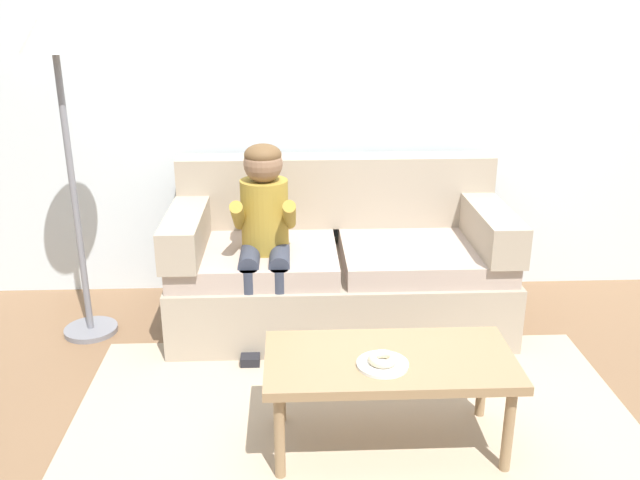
% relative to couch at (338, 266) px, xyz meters
% --- Properties ---
extents(ground, '(10.00, 10.00, 0.00)m').
position_rel_couch_xyz_m(ground, '(0.00, -0.85, -0.34)').
color(ground, brown).
extents(wall_back, '(8.00, 0.10, 2.80)m').
position_rel_couch_xyz_m(wall_back, '(0.00, 0.55, 1.06)').
color(wall_back, silver).
rests_on(wall_back, ground).
extents(area_rug, '(2.57, 1.62, 0.01)m').
position_rel_couch_xyz_m(area_rug, '(0.00, -1.10, -0.34)').
color(area_rug, tan).
rests_on(area_rug, ground).
extents(couch, '(1.90, 0.90, 0.93)m').
position_rel_couch_xyz_m(couch, '(0.00, 0.00, 0.00)').
color(couch, tan).
rests_on(couch, ground).
extents(coffee_table, '(1.03, 0.51, 0.43)m').
position_rel_couch_xyz_m(coffee_table, '(0.13, -1.23, 0.05)').
color(coffee_table, '#937551').
rests_on(coffee_table, ground).
extents(person_child, '(0.34, 0.58, 1.10)m').
position_rel_couch_xyz_m(person_child, '(-0.42, -0.21, 0.33)').
color(person_child, olive).
rests_on(person_child, ground).
extents(plate, '(0.21, 0.21, 0.01)m').
position_rel_couch_xyz_m(plate, '(0.09, -1.30, 0.10)').
color(plate, white).
rests_on(plate, coffee_table).
extents(donut, '(0.16, 0.16, 0.04)m').
position_rel_couch_xyz_m(donut, '(0.09, -1.30, 0.12)').
color(donut, beige).
rests_on(donut, plate).
extents(floor_lamp, '(0.34, 0.34, 1.83)m').
position_rel_couch_xyz_m(floor_lamp, '(-1.44, -0.11, 1.17)').
color(floor_lamp, slate).
rests_on(floor_lamp, ground).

